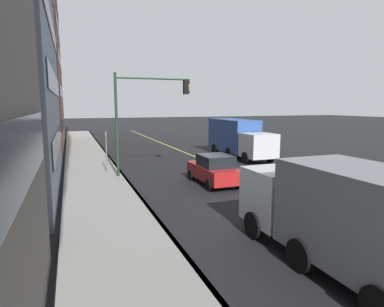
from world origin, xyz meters
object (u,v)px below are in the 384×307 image
object	(u,v)px
car_red	(214,169)
street_sign_post	(106,149)
truck_gray	(347,215)
truck_blue	(238,137)
traffic_light_mast	(145,106)

from	to	relation	value
car_red	street_sign_post	world-z (taller)	street_sign_post
car_red	truck_gray	size ratio (longest dim) A/B	0.58
car_red	truck_blue	xyz separation A→B (m)	(8.20, -5.92, 0.84)
car_red	street_sign_post	size ratio (longest dim) A/B	1.45
street_sign_post	traffic_light_mast	bearing A→B (deg)	-123.55
truck_blue	car_red	bearing A→B (deg)	144.18
truck_gray	street_sign_post	bearing A→B (deg)	17.10
street_sign_post	car_red	bearing A→B (deg)	-132.19
truck_blue	traffic_light_mast	bearing A→B (deg)	118.34
truck_gray	street_sign_post	xyz separation A→B (m)	(14.81, 4.55, 0.09)
truck_gray	car_red	bearing A→B (deg)	-4.31
truck_blue	street_sign_post	xyz separation A→B (m)	(-3.39, 11.23, -0.03)
traffic_light_mast	street_sign_post	world-z (taller)	traffic_light_mast
truck_blue	street_sign_post	bearing A→B (deg)	106.80
car_red	traffic_light_mast	bearing A→B (deg)	42.78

